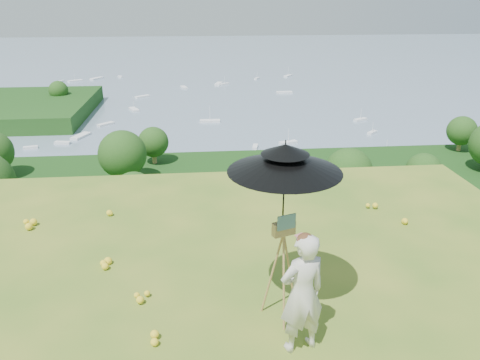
{
  "coord_description": "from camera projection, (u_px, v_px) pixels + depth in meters",
  "views": [
    {
      "loc": [
        0.92,
        -3.48,
        3.99
      ],
      "look_at": [
        1.61,
        3.94,
        1.0
      ],
      "focal_mm": 35.0,
      "sensor_mm": 36.0,
      "label": 1
    }
  ],
  "objects": [
    {
      "name": "painter",
      "position": [
        302.0,
        293.0,
        5.38
      ],
      "size": [
        0.65,
        0.52,
        1.55
      ],
      "primitive_type": "imported",
      "rotation": [
        0.0,
        0.0,
        3.44
      ],
      "color": "beige",
      "rests_on": "ground"
    },
    {
      "name": "sun_umbrella",
      "position": [
        284.0,
        188.0,
        5.55
      ],
      "size": [
        1.77,
        1.77,
        1.18
      ],
      "primitive_type": null,
      "rotation": [
        0.0,
        0.0,
        0.39
      ],
      "color": "black",
      "rests_on": "field_easel"
    },
    {
      "name": "field_easel",
      "position": [
        282.0,
        267.0,
        5.92
      ],
      "size": [
        0.74,
        0.74,
        1.52
      ],
      "primitive_type": null,
      "rotation": [
        0.0,
        0.0,
        0.34
      ],
      "color": "olive",
      "rests_on": "ground"
    },
    {
      "name": "painter_cap",
      "position": [
        306.0,
        237.0,
        5.1
      ],
      "size": [
        0.27,
        0.29,
        0.1
      ],
      "primitive_type": null,
      "rotation": [
        0.0,
        0.0,
        0.48
      ],
      "color": "#D4747B",
      "rests_on": "painter"
    },
    {
      "name": "harbor_town",
      "position": [
        195.0,
        191.0,
        84.91
      ],
      "size": [
        110.0,
        22.0,
        5.0
      ],
      "primitive_type": null,
      "color": "silver",
      "rests_on": "shoreline_tier"
    },
    {
      "name": "forest_slope",
      "position": [
        196.0,
        340.0,
        47.75
      ],
      "size": [
        140.0,
        56.0,
        22.0
      ],
      "primitive_type": "cube",
      "color": "#0F340E",
      "rests_on": "bay_water"
    },
    {
      "name": "shoreline_tier",
      "position": [
        196.0,
        223.0,
        87.33
      ],
      "size": [
        170.0,
        28.0,
        8.0
      ],
      "primitive_type": "cube",
      "color": "#6E6758",
      "rests_on": "bay_water"
    },
    {
      "name": "moored_boats",
      "position": [
        159.0,
        108.0,
        164.86
      ],
      "size": [
        140.0,
        140.0,
        0.7
      ],
      "primitive_type": null,
      "color": "white",
      "rests_on": "bay_water"
    },
    {
      "name": "slope_trees",
      "position": [
        191.0,
        217.0,
        42.55
      ],
      "size": [
        110.0,
        50.0,
        6.0
      ],
      "primitive_type": null,
      "color": "#144314",
      "rests_on": "forest_slope"
    },
    {
      "name": "bay_water",
      "position": [
        194.0,
        73.0,
        239.08
      ],
      "size": [
        700.0,
        700.0,
        0.0
      ],
      "primitive_type": "plane",
      "color": "#718EA2",
      "rests_on": "ground"
    }
  ]
}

